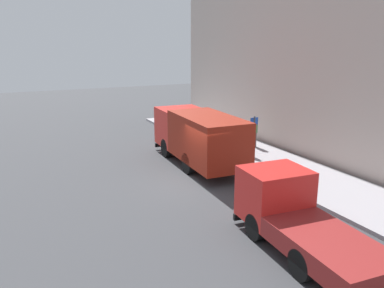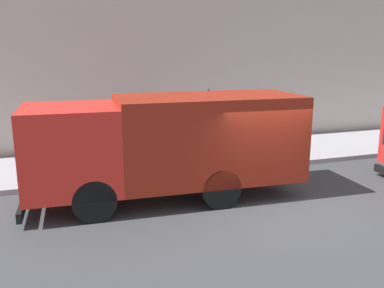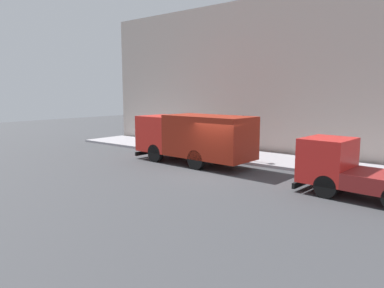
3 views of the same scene
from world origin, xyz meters
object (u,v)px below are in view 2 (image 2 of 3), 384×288
at_px(large_utility_truck, 168,142).
at_px(pedestrian_standing, 147,139).
at_px(traffic_cone_orange, 43,168).
at_px(street_sign_post, 208,121).
at_px(pedestrian_walking, 101,132).
at_px(pedestrian_third, 93,142).

xyz_separation_m(large_utility_truck, pedestrian_standing, (3.05, -0.10, -0.58)).
distance_m(large_utility_truck, traffic_cone_orange, 4.29).
bearing_deg(large_utility_truck, traffic_cone_orange, 54.77).
xyz_separation_m(large_utility_truck, traffic_cone_orange, (2.55, 3.27, -1.13)).
bearing_deg(pedestrian_standing, street_sign_post, -136.80).
relative_size(large_utility_truck, traffic_cone_orange, 11.91).
xyz_separation_m(large_utility_truck, pedestrian_walking, (4.45, 1.28, -0.51)).
bearing_deg(street_sign_post, pedestrian_third, 75.43).
bearing_deg(street_sign_post, large_utility_truck, 137.16).
xyz_separation_m(pedestrian_standing, pedestrian_third, (0.02, 1.79, 0.02)).
bearing_deg(pedestrian_third, traffic_cone_orange, 13.84).
relative_size(pedestrian_walking, pedestrian_standing, 1.09).
distance_m(pedestrian_standing, pedestrian_third, 1.79).
relative_size(large_utility_truck, street_sign_post, 2.87).
xyz_separation_m(pedestrian_standing, traffic_cone_orange, (-0.50, 3.37, -0.55)).
distance_m(traffic_cone_orange, street_sign_post, 5.38).
height_order(large_utility_truck, pedestrian_walking, large_utility_truck).
height_order(pedestrian_third, street_sign_post, street_sign_post).
bearing_deg(large_utility_truck, pedestrian_standing, 0.72).
bearing_deg(pedestrian_walking, traffic_cone_orange, -103.98).
height_order(pedestrian_standing, pedestrian_third, pedestrian_third).
bearing_deg(traffic_cone_orange, pedestrian_walking, -46.23).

